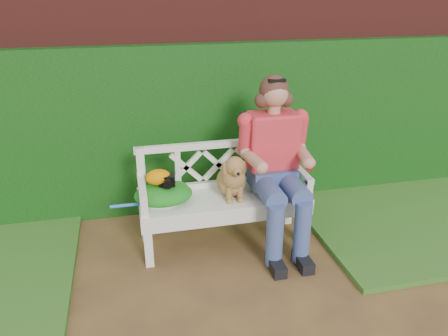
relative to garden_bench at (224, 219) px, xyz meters
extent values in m
plane|color=brown|center=(-0.22, -0.88, -0.24)|extent=(60.00, 60.00, 0.00)
cube|color=maroon|center=(-0.22, 1.02, 0.86)|extent=(10.00, 0.30, 2.20)
cube|color=#1D5B17|center=(-0.22, 0.80, 0.61)|extent=(10.00, 0.18, 1.70)
cube|color=#285C1D|center=(2.18, 0.02, -0.21)|extent=(2.60, 2.00, 0.05)
cube|color=black|center=(-0.50, -0.01, 0.45)|extent=(0.15, 0.12, 0.09)
ellipsoid|color=orange|center=(-0.57, 0.01, 0.48)|extent=(0.26, 0.23, 0.14)
camera|label=1|loc=(-0.79, -3.38, 1.99)|focal=35.00mm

